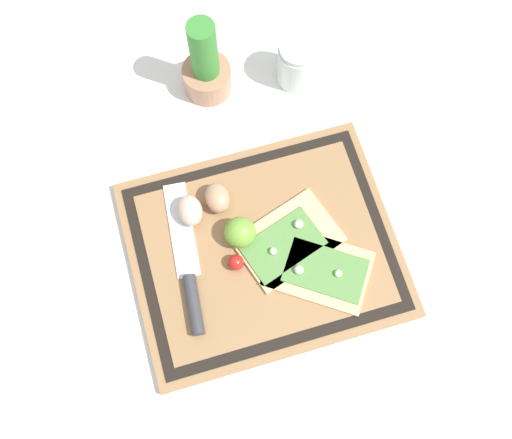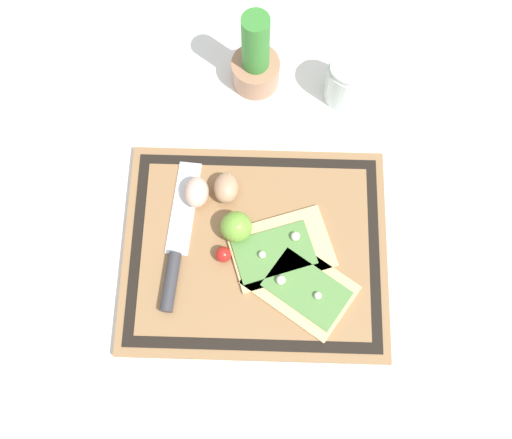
% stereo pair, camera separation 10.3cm
% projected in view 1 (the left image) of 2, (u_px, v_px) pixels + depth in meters
% --- Properties ---
extents(ground_plane, '(6.00, 6.00, 0.00)m').
position_uv_depth(ground_plane, '(263.00, 251.00, 1.05)').
color(ground_plane, white).
extents(cutting_board, '(0.45, 0.38, 0.02)m').
position_uv_depth(cutting_board, '(264.00, 249.00, 1.04)').
color(cutting_board, '#997047').
rests_on(cutting_board, ground_plane).
extents(pizza_slice_near, '(0.21, 0.19, 0.02)m').
position_uv_depth(pizza_slice_near, '(319.00, 269.00, 1.01)').
color(pizza_slice_near, '#DBBC7F').
rests_on(pizza_slice_near, cutting_board).
extents(pizza_slice_far, '(0.20, 0.16, 0.02)m').
position_uv_depth(pizza_slice_far, '(288.00, 243.00, 1.03)').
color(pizza_slice_far, '#DBBC7F').
rests_on(pizza_slice_far, cutting_board).
extents(knife, '(0.05, 0.27, 0.02)m').
position_uv_depth(knife, '(190.00, 281.00, 1.00)').
color(knife, silver).
rests_on(knife, cutting_board).
extents(egg_brown, '(0.04, 0.06, 0.04)m').
position_uv_depth(egg_brown, '(217.00, 198.00, 1.04)').
color(egg_brown, tan).
rests_on(egg_brown, cutting_board).
extents(egg_pink, '(0.04, 0.06, 0.04)m').
position_uv_depth(egg_pink, '(190.00, 210.00, 1.03)').
color(egg_pink, beige).
rests_on(egg_pink, cutting_board).
extents(lime, '(0.05, 0.05, 0.05)m').
position_uv_depth(lime, '(240.00, 232.00, 1.01)').
color(lime, '#70A838').
rests_on(lime, cutting_board).
extents(cherry_tomato_red, '(0.03, 0.03, 0.03)m').
position_uv_depth(cherry_tomato_red, '(236.00, 262.00, 1.01)').
color(cherry_tomato_red, red).
rests_on(cherry_tomato_red, cutting_board).
extents(herb_pot, '(0.09, 0.09, 0.18)m').
position_uv_depth(herb_pot, '(206.00, 68.00, 1.09)').
color(herb_pot, '#AD7A5B').
rests_on(herb_pot, ground_plane).
extents(sauce_jar, '(0.08, 0.08, 0.10)m').
position_uv_depth(sauce_jar, '(297.00, 65.00, 1.12)').
color(sauce_jar, silver).
rests_on(sauce_jar, ground_plane).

